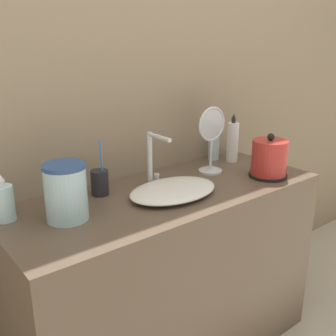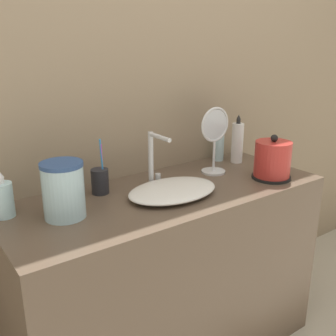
{
  "view_description": "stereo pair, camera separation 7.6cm",
  "coord_description": "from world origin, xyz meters",
  "px_view_note": "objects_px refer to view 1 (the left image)",
  "views": [
    {
      "loc": [
        -0.93,
        -0.89,
        1.39
      ],
      "look_at": [
        -0.0,
        0.27,
        0.91
      ],
      "focal_mm": 42.0,
      "sensor_mm": 36.0,
      "label": 1
    },
    {
      "loc": [
        -0.87,
        -0.94,
        1.39
      ],
      "look_at": [
        -0.0,
        0.27,
        0.91
      ],
      "focal_mm": 42.0,
      "sensor_mm": 36.0,
      "label": 2
    }
  ],
  "objects_px": {
    "electric_kettle": "(269,160)",
    "vanity_mirror": "(212,137)",
    "shampoo_bottle": "(233,141)",
    "mouthwash_bottle": "(3,202)",
    "water_pitcher": "(66,192)",
    "faucet": "(153,156)",
    "lotion_bottle": "(214,143)",
    "toothbrush_cup": "(100,182)"
  },
  "relations": [
    {
      "from": "water_pitcher",
      "to": "lotion_bottle",
      "type": "bearing_deg",
      "value": 12.39
    },
    {
      "from": "lotion_bottle",
      "to": "mouthwash_bottle",
      "type": "xyz_separation_m",
      "value": [
        -1.06,
        -0.07,
        -0.02
      ]
    },
    {
      "from": "electric_kettle",
      "to": "toothbrush_cup",
      "type": "bearing_deg",
      "value": 158.2
    },
    {
      "from": "shampoo_bottle",
      "to": "lotion_bottle",
      "type": "bearing_deg",
      "value": 122.45
    },
    {
      "from": "faucet",
      "to": "water_pitcher",
      "type": "distance_m",
      "value": 0.43
    },
    {
      "from": "faucet",
      "to": "vanity_mirror",
      "type": "xyz_separation_m",
      "value": [
        0.31,
        -0.02,
        0.04
      ]
    },
    {
      "from": "toothbrush_cup",
      "to": "lotion_bottle",
      "type": "bearing_deg",
      "value": 5.44
    },
    {
      "from": "shampoo_bottle",
      "to": "water_pitcher",
      "type": "bearing_deg",
      "value": -172.98
    },
    {
      "from": "toothbrush_cup",
      "to": "lotion_bottle",
      "type": "relative_size",
      "value": 1.12
    },
    {
      "from": "faucet",
      "to": "mouthwash_bottle",
      "type": "bearing_deg",
      "value": 176.03
    },
    {
      "from": "mouthwash_bottle",
      "to": "faucet",
      "type": "bearing_deg",
      "value": -3.97
    },
    {
      "from": "electric_kettle",
      "to": "vanity_mirror",
      "type": "bearing_deg",
      "value": 126.62
    },
    {
      "from": "lotion_bottle",
      "to": "water_pitcher",
      "type": "relative_size",
      "value": 1.02
    },
    {
      "from": "faucet",
      "to": "lotion_bottle",
      "type": "bearing_deg",
      "value": 13.57
    },
    {
      "from": "shampoo_bottle",
      "to": "mouthwash_bottle",
      "type": "xyz_separation_m",
      "value": [
        -1.12,
        0.01,
        -0.04
      ]
    },
    {
      "from": "lotion_bottle",
      "to": "vanity_mirror",
      "type": "relative_size",
      "value": 0.66
    },
    {
      "from": "toothbrush_cup",
      "to": "vanity_mirror",
      "type": "bearing_deg",
      "value": -7.31
    },
    {
      "from": "lotion_bottle",
      "to": "water_pitcher",
      "type": "height_order",
      "value": "lotion_bottle"
    },
    {
      "from": "shampoo_bottle",
      "to": "water_pitcher",
      "type": "distance_m",
      "value": 0.95
    },
    {
      "from": "shampoo_bottle",
      "to": "vanity_mirror",
      "type": "relative_size",
      "value": 0.79
    },
    {
      "from": "lotion_bottle",
      "to": "faucet",
      "type": "bearing_deg",
      "value": -166.43
    },
    {
      "from": "vanity_mirror",
      "to": "water_pitcher",
      "type": "relative_size",
      "value": 1.54
    },
    {
      "from": "faucet",
      "to": "toothbrush_cup",
      "type": "distance_m",
      "value": 0.24
    },
    {
      "from": "electric_kettle",
      "to": "toothbrush_cup",
      "type": "relative_size",
      "value": 0.88
    },
    {
      "from": "electric_kettle",
      "to": "vanity_mirror",
      "type": "distance_m",
      "value": 0.28
    },
    {
      "from": "faucet",
      "to": "electric_kettle",
      "type": "distance_m",
      "value": 0.53
    },
    {
      "from": "faucet",
      "to": "vanity_mirror",
      "type": "bearing_deg",
      "value": -4.13
    },
    {
      "from": "toothbrush_cup",
      "to": "vanity_mirror",
      "type": "relative_size",
      "value": 0.74
    },
    {
      "from": "mouthwash_bottle",
      "to": "lotion_bottle",
      "type": "bearing_deg",
      "value": 3.85
    },
    {
      "from": "toothbrush_cup",
      "to": "water_pitcher",
      "type": "distance_m",
      "value": 0.24
    },
    {
      "from": "shampoo_bottle",
      "to": "toothbrush_cup",
      "type": "bearing_deg",
      "value": 178.94
    },
    {
      "from": "faucet",
      "to": "electric_kettle",
      "type": "height_order",
      "value": "faucet"
    },
    {
      "from": "vanity_mirror",
      "to": "faucet",
      "type": "bearing_deg",
      "value": 175.87
    },
    {
      "from": "vanity_mirror",
      "to": "water_pitcher",
      "type": "bearing_deg",
      "value": -175.31
    },
    {
      "from": "electric_kettle",
      "to": "vanity_mirror",
      "type": "xyz_separation_m",
      "value": [
        -0.16,
        0.21,
        0.09
      ]
    },
    {
      "from": "mouthwash_bottle",
      "to": "electric_kettle",
      "type": "bearing_deg",
      "value": -14.38
    },
    {
      "from": "toothbrush_cup",
      "to": "vanity_mirror",
      "type": "distance_m",
      "value": 0.56
    },
    {
      "from": "electric_kettle",
      "to": "lotion_bottle",
      "type": "xyz_separation_m",
      "value": [
        -0.0,
        0.34,
        0.01
      ]
    },
    {
      "from": "electric_kettle",
      "to": "lotion_bottle",
      "type": "relative_size",
      "value": 0.98
    },
    {
      "from": "toothbrush_cup",
      "to": "shampoo_bottle",
      "type": "relative_size",
      "value": 0.94
    },
    {
      "from": "toothbrush_cup",
      "to": "shampoo_bottle",
      "type": "height_order",
      "value": "shampoo_bottle"
    },
    {
      "from": "electric_kettle",
      "to": "toothbrush_cup",
      "type": "height_order",
      "value": "toothbrush_cup"
    }
  ]
}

